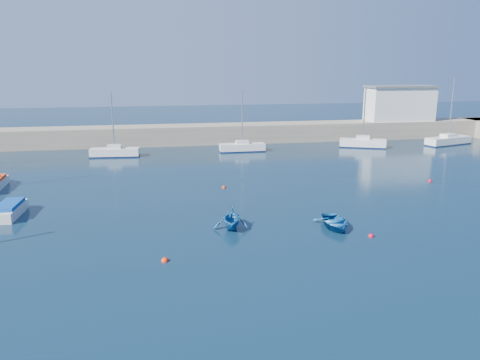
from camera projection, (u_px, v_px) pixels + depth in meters
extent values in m
plane|color=#0C2437|center=(303.00, 290.00, 23.44)|extent=(220.00, 220.00, 0.00)
cube|color=gray|center=(205.00, 134.00, 67.05)|extent=(96.00, 4.50, 2.60)
cube|color=silver|center=(400.00, 104.00, 71.37)|extent=(10.00, 4.00, 5.00)
cube|color=silver|center=(115.00, 153.00, 57.23)|extent=(5.96, 2.10, 1.05)
cylinder|color=#B7BABC|center=(113.00, 121.00, 56.30)|extent=(0.16, 0.16, 6.72)
cube|color=silver|center=(242.00, 148.00, 60.71)|extent=(5.86, 1.65, 1.02)
cylinder|color=#B7BABC|center=(242.00, 118.00, 59.78)|extent=(0.15, 0.15, 6.74)
cube|color=silver|center=(362.00, 143.00, 63.72)|extent=(6.28, 3.89, 1.14)
cylinder|color=#B7BABC|center=(364.00, 113.00, 62.74)|extent=(0.17, 0.17, 7.01)
cube|color=silver|center=(448.00, 141.00, 65.90)|extent=(7.42, 3.99, 1.09)
cylinder|color=#B7BABC|center=(452.00, 108.00, 64.78)|extent=(0.16, 0.16, 8.22)
cube|color=silver|center=(10.00, 211.00, 34.88)|extent=(1.62, 4.21, 0.74)
cube|color=#0D4090|center=(9.00, 205.00, 34.75)|extent=(1.51, 3.17, 0.28)
imported|color=#165B9D|center=(335.00, 222.00, 32.45)|extent=(2.78, 3.69, 0.73)
imported|color=#165B9D|center=(232.00, 218.00, 32.10)|extent=(2.94, 3.26, 1.51)
sphere|color=red|center=(165.00, 261.00, 26.93)|extent=(0.45, 0.45, 0.45)
sphere|color=#AE0D21|center=(371.00, 236.00, 30.78)|extent=(0.41, 0.41, 0.41)
sphere|color=red|center=(224.00, 188.00, 42.93)|extent=(0.39, 0.39, 0.39)
sphere|color=#AE0D21|center=(430.00, 181.00, 45.26)|extent=(0.41, 0.41, 0.41)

